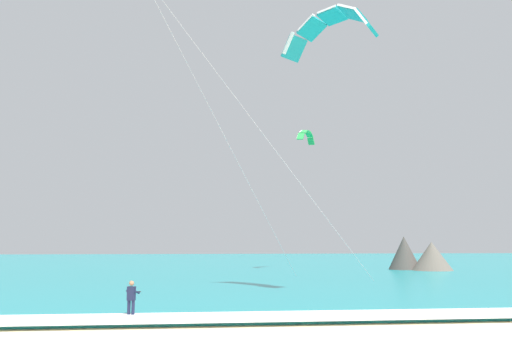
# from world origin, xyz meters

# --- Properties ---
(sea) EXTENTS (200.00, 120.00, 0.20)m
(sea) POSITION_xyz_m (0.00, 71.05, 0.10)
(sea) COLOR teal
(sea) RESTS_ON ground
(surf_foam) EXTENTS (200.00, 3.19, 0.04)m
(surf_foam) POSITION_xyz_m (0.00, 12.05, 0.22)
(surf_foam) COLOR white
(surf_foam) RESTS_ON sea
(surfboard) EXTENTS (0.87, 1.47, 0.09)m
(surfboard) POSITION_xyz_m (-5.61, 13.18, 0.03)
(surfboard) COLOR yellow
(surfboard) RESTS_ON ground
(kitesurfer) EXTENTS (0.63, 0.63, 1.69)m
(kitesurfer) POSITION_xyz_m (-5.60, 13.20, 0.94)
(kitesurfer) COLOR #191E38
(kitesurfer) RESTS_ON ground
(kite_primary) EXTENTS (13.69, 10.77, 16.98)m
(kite_primary) POSITION_xyz_m (5.54, 21.25, 17.05)
(kite_primary) COLOR teal
(kite_distant) EXTENTS (2.74, 3.79, 1.42)m
(kite_distant) POSITION_xyz_m (9.75, 49.27, 15.43)
(kite_distant) COLOR green
(headland_right) EXTENTS (6.57, 6.55, 3.96)m
(headland_right) POSITION_xyz_m (22.50, 48.70, 1.80)
(headland_right) COLOR #665B51
(headland_right) RESTS_ON ground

